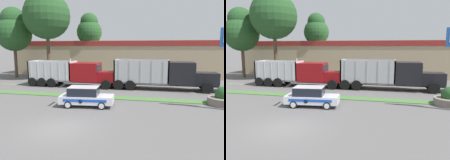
% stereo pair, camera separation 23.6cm
% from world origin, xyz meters
% --- Properties ---
extents(ground_plane, '(600.00, 600.00, 0.00)m').
position_xyz_m(ground_plane, '(0.00, 0.00, 0.00)').
color(ground_plane, '#5B5959').
extents(grass_verge, '(120.00, 1.36, 0.06)m').
position_xyz_m(grass_verge, '(0.00, 8.61, 0.03)').
color(grass_verge, '#477538').
rests_on(grass_verge, ground_plane).
extents(centre_line_2, '(2.40, 0.14, 0.01)m').
position_xyz_m(centre_line_2, '(-13.60, 13.29, 0.00)').
color(centre_line_2, yellow).
rests_on(centre_line_2, ground_plane).
extents(centre_line_3, '(2.40, 0.14, 0.01)m').
position_xyz_m(centre_line_3, '(-8.20, 13.29, 0.00)').
color(centre_line_3, yellow).
rests_on(centre_line_3, ground_plane).
extents(centre_line_4, '(2.40, 0.14, 0.01)m').
position_xyz_m(centre_line_4, '(-2.80, 13.29, 0.00)').
color(centre_line_4, yellow).
rests_on(centre_line_4, ground_plane).
extents(centre_line_5, '(2.40, 0.14, 0.01)m').
position_xyz_m(centre_line_5, '(2.60, 13.29, 0.00)').
color(centre_line_5, yellow).
rests_on(centre_line_5, ground_plane).
extents(centre_line_6, '(2.40, 0.14, 0.01)m').
position_xyz_m(centre_line_6, '(8.00, 13.29, 0.00)').
color(centre_line_6, yellow).
rests_on(centre_line_6, ground_plane).
extents(dump_truck_lead, '(11.33, 2.81, 3.53)m').
position_xyz_m(dump_truck_lead, '(-3.91, 13.78, 1.57)').
color(dump_truck_lead, black).
rests_on(dump_truck_lead, ground_plane).
extents(dump_truck_trail, '(11.52, 2.72, 3.45)m').
position_xyz_m(dump_truck_trail, '(7.28, 13.92, 1.68)').
color(dump_truck_trail, black).
rests_on(dump_truck_trail, ground_plane).
extents(rally_car, '(4.59, 2.23, 1.70)m').
position_xyz_m(rally_car, '(-0.11, 5.17, 0.84)').
color(rally_car, silver).
rests_on(rally_car, ground_plane).
extents(stone_planter, '(2.52, 2.52, 1.60)m').
position_xyz_m(stone_planter, '(11.24, 8.17, 0.55)').
color(stone_planter, slate).
rests_on(stone_planter, ground_plane).
extents(store_building_backdrop, '(36.42, 12.10, 5.94)m').
position_xyz_m(store_building_backdrop, '(-1.81, 29.16, 2.97)').
color(store_building_backdrop, tan).
rests_on(store_building_backdrop, ground_plane).
extents(tree_behind_left, '(5.48, 5.48, 11.09)m').
position_xyz_m(tree_behind_left, '(-16.88, 19.20, 7.52)').
color(tree_behind_left, brown).
rests_on(tree_behind_left, ground_plane).
extents(tree_behind_centre, '(6.86, 6.86, 14.61)m').
position_xyz_m(tree_behind_centre, '(-10.67, 18.51, 10.14)').
color(tree_behind_centre, brown).
rests_on(tree_behind_centre, ground_plane).
extents(tree_behind_right, '(4.31, 4.31, 10.64)m').
position_xyz_m(tree_behind_right, '(-6.22, 24.69, 7.79)').
color(tree_behind_right, brown).
rests_on(tree_behind_right, ground_plane).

